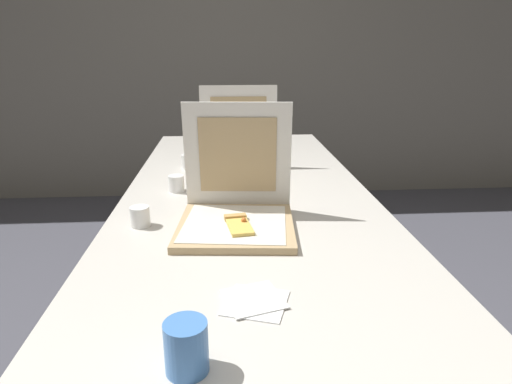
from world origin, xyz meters
The scene contains 9 objects.
wall_back centered at (0.00, 2.87, 1.30)m, with size 10.00×0.10×2.60m, color gray.
table centered at (0.00, 0.63, 0.69)m, with size 0.93×2.27×0.74m.
pizza_box_front centered at (-0.05, 0.31, 0.79)m, with size 0.37×0.37×0.37m.
pizza_box_middle centered at (-0.02, 0.87, 0.79)m, with size 0.35×0.38×0.37m.
cup_white_far centered at (-0.25, 1.00, 0.77)m, with size 0.06×0.06×0.06m, color white.
cup_white_mid centered at (-0.27, 0.67, 0.77)m, with size 0.06×0.06×0.06m, color white.
cup_white_near_left centered at (-0.35, 0.33, 0.77)m, with size 0.06×0.06×0.06m, color white.
cup_printed_front centered at (-0.15, -0.33, 0.78)m, with size 0.07×0.07×0.09m, color #477FCC.
napkin_pile centered at (-0.02, -0.12, 0.74)m, with size 0.16×0.17×0.01m.
Camera 1 is at (-0.08, -0.95, 1.26)m, focal length 30.93 mm.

